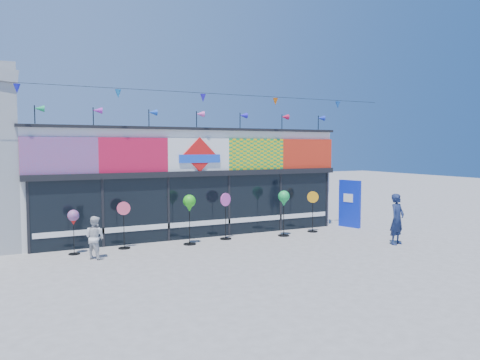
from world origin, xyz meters
TOP-DOWN VIEW (x-y plane):
  - ground at (0.00, 0.00)m, footprint 80.00×80.00m
  - kite_shop at (0.00, 5.94)m, footprint 16.00×5.70m
  - blue_sign at (6.55, 2.81)m, footprint 0.44×0.99m
  - spinner_0 at (-4.53, 2.67)m, footprint 0.36×0.36m
  - spinner_1 at (-2.93, 2.82)m, footprint 0.44×0.40m
  - spinner_2 at (-0.75, 2.46)m, footprint 0.44×0.44m
  - spinner_3 at (0.77, 2.76)m, footprint 0.46×0.43m
  - spinner_4 at (3.00, 2.35)m, footprint 0.44×0.44m
  - spinner_5 at (4.49, 2.57)m, footprint 0.43×0.41m
  - adult_man at (5.70, -0.73)m, footprint 0.74×0.59m
  - child at (-4.03, 1.80)m, footprint 0.69×0.72m

SIDE VIEW (x-z plane):
  - ground at x=0.00m, z-range 0.00..0.00m
  - child at x=-4.03m, z-range 0.00..1.30m
  - spinner_1 at x=-2.93m, z-range 0.05..1.61m
  - spinner_5 at x=4.49m, z-range 0.05..1.67m
  - adult_man at x=5.70m, z-range 0.00..1.76m
  - spinner_3 at x=0.77m, z-range 0.05..1.75m
  - blue_sign at x=6.55m, z-range 0.01..1.99m
  - spinner_0 at x=-4.53m, z-range 0.42..1.84m
  - spinner_4 at x=3.00m, z-range 0.52..2.25m
  - spinner_2 at x=-0.75m, z-range 0.52..2.26m
  - kite_shop at x=0.00m, z-range -0.61..4.70m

